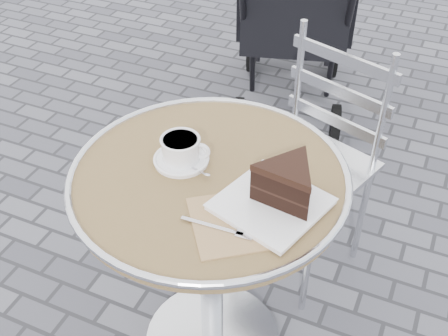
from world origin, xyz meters
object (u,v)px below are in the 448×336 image
at_px(baby_stroller, 296,5).
at_px(cake_plate_set, 283,188).
at_px(cappuccino_set, 182,152).
at_px(bistro_chair, 322,134).
at_px(cafe_table, 210,221).

bearing_deg(baby_stroller, cake_plate_set, -89.76).
relative_size(cappuccino_set, bistro_chair, 0.19).
bearing_deg(cafe_table, cake_plate_set, -9.26).
relative_size(cappuccino_set, baby_stroller, 0.14).
relative_size(bistro_chair, baby_stroller, 0.73).
xyz_separation_m(cafe_table, bistro_chair, (0.16, 0.55, -0.03)).
distance_m(cafe_table, bistro_chair, 0.57).
bearing_deg(cappuccino_set, cafe_table, -27.52).
xyz_separation_m(cake_plate_set, bistro_chair, (-0.05, 0.58, -0.25)).
height_order(cappuccino_set, bistro_chair, bistro_chair).
distance_m(cappuccino_set, baby_stroller, 1.59).
height_order(cafe_table, cappuccino_set, cappuccino_set).
bearing_deg(cake_plate_set, cafe_table, -172.07).
xyz_separation_m(cappuccino_set, cake_plate_set, (0.29, -0.05, 0.02)).
bearing_deg(cafe_table, bistro_chair, 74.18).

